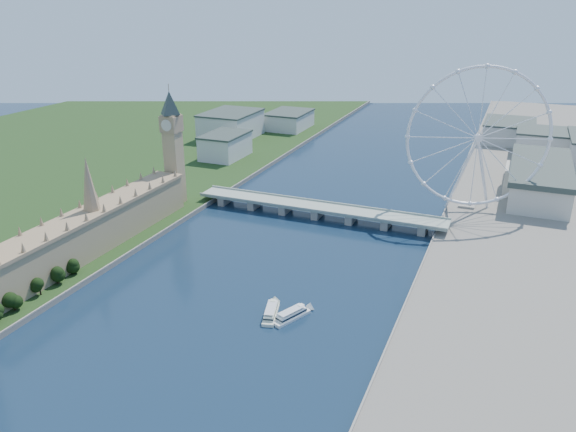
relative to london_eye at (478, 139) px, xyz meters
The scene contains 8 objects.
parliament_range 313.29m from the london_eye, 143.26° to the right, with size 24.00×200.00×70.00m.
big_ben 259.68m from the london_eye, 162.73° to the right, with size 20.02×20.02×110.00m.
westminster_bridge 145.38m from the london_eye, 155.34° to the right, with size 220.00×22.00×9.50m.
london_eye is the anchor object (origin of this frame).
county_hall 114.89m from the london_eye, 53.71° to the left, with size 54.00×144.00×35.00m, color beige, non-canonical shape.
city_skyline 226.06m from the london_eye, 111.50° to the left, with size 505.00×280.00×32.00m.
tour_boat_near 246.18m from the london_eye, 112.77° to the right, with size 7.33×28.74×6.34m, color beige, non-canonical shape.
tour_boat_far 240.35m from the london_eye, 110.08° to the right, with size 7.36×28.85×6.36m, color white, non-canonical shape.
Camera 1 is at (148.15, -126.83, 177.52)m, focal length 35.00 mm.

